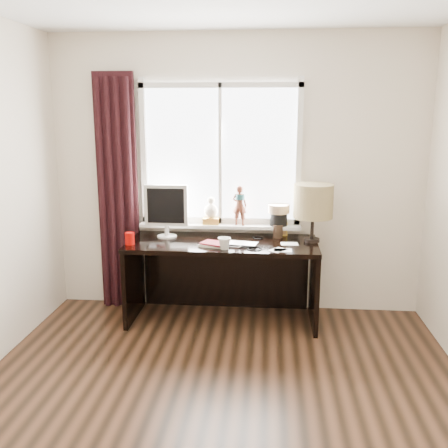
# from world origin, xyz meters

# --- Properties ---
(floor) EXTENTS (3.50, 4.00, 0.00)m
(floor) POSITION_xyz_m (0.00, 0.00, 0.00)
(floor) COLOR #4C2D1C
(floor) RESTS_ON ground
(wall_back) EXTENTS (3.50, 0.00, 2.60)m
(wall_back) POSITION_xyz_m (0.00, 2.00, 1.30)
(wall_back) COLOR beige
(wall_back) RESTS_ON ground
(laptop) EXTENTS (0.38, 0.29, 0.03)m
(laptop) POSITION_xyz_m (0.05, 1.52, 0.76)
(laptop) COLOR silver
(laptop) RESTS_ON desk
(mug) EXTENTS (0.15, 0.15, 0.11)m
(mug) POSITION_xyz_m (-0.06, 1.38, 0.80)
(mug) COLOR white
(mug) RESTS_ON desk
(red_cup) EXTENTS (0.08, 0.08, 0.11)m
(red_cup) POSITION_xyz_m (-0.90, 1.46, 0.80)
(red_cup) COLOR #A20400
(red_cup) RESTS_ON desk
(window) EXTENTS (1.52, 0.21, 1.40)m
(window) POSITION_xyz_m (-0.12, 1.95, 1.31)
(window) COLOR white
(window) RESTS_ON ground
(curtain) EXTENTS (0.38, 0.09, 2.25)m
(curtain) POSITION_xyz_m (-1.13, 1.91, 1.12)
(curtain) COLOR black
(curtain) RESTS_ON floor
(desk) EXTENTS (1.70, 0.70, 0.75)m
(desk) POSITION_xyz_m (-0.10, 1.73, 0.51)
(desk) COLOR black
(desk) RESTS_ON floor
(monitor) EXTENTS (0.40, 0.18, 0.49)m
(monitor) POSITION_xyz_m (-0.63, 1.75, 1.03)
(monitor) COLOR beige
(monitor) RESTS_ON desk
(notebook_stack) EXTENTS (0.26, 0.23, 0.03)m
(notebook_stack) POSITION_xyz_m (-0.17, 1.49, 0.77)
(notebook_stack) COLOR beige
(notebook_stack) RESTS_ON desk
(brush_holder) EXTENTS (0.09, 0.09, 0.25)m
(brush_holder) POSITION_xyz_m (0.40, 1.83, 0.81)
(brush_holder) COLOR black
(brush_holder) RESTS_ON desk
(icon_frame) EXTENTS (0.10, 0.04, 0.13)m
(icon_frame) POSITION_xyz_m (0.44, 1.90, 0.81)
(icon_frame) COLOR gold
(icon_frame) RESTS_ON desk
(table_lamp) EXTENTS (0.35, 0.35, 0.52)m
(table_lamp) POSITION_xyz_m (0.70, 1.71, 1.11)
(table_lamp) COLOR black
(table_lamp) RESTS_ON desk
(loose_papers) EXTENTS (0.27, 0.36, 0.00)m
(loose_papers) POSITION_xyz_m (0.44, 1.46, 0.75)
(loose_papers) COLOR white
(loose_papers) RESTS_ON desk
(desk_cables) EXTENTS (0.23, 0.52, 0.01)m
(desk_cables) POSITION_xyz_m (0.17, 1.56, 0.75)
(desk_cables) COLOR black
(desk_cables) RESTS_ON desk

